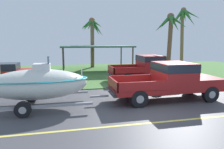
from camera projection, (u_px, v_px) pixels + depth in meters
ground at (109, 77)px, 17.50m from camera, size 36.00×22.00×0.11m
pickup_truck_towing at (173, 79)px, 10.54m from camera, size 5.89×2.03×1.91m
boat_on_trailer at (37, 84)px, 9.10m from camera, size 5.67×2.40×2.34m
parked_pickup_background at (149, 67)px, 15.59m from camera, size 5.59×2.08×1.94m
parked_sedan_near at (2, 73)px, 15.23m from camera, size 4.79×1.85×1.38m
carport_awning at (96, 47)px, 20.65m from camera, size 6.93×4.71×2.55m
palm_tree_near_left at (170, 30)px, 17.57m from camera, size 2.09×3.26×5.38m
palm_tree_near_right at (92, 31)px, 22.84m from camera, size 2.65×3.25×5.59m
palm_tree_mid at (183, 22)px, 21.78m from camera, size 3.08×2.74×6.53m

